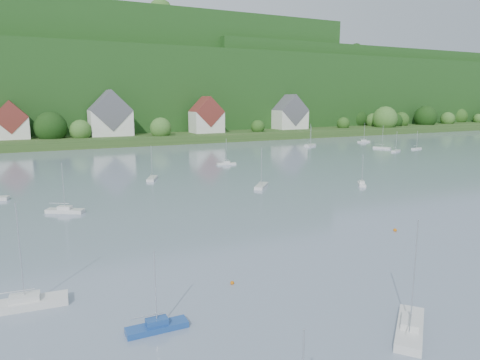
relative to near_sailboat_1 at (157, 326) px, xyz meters
name	(u,v)px	position (x,y,z in m)	size (l,w,h in m)	color
far_shore_strip	(94,137)	(16.88, 159.46, 1.11)	(600.00, 60.00, 3.00)	#294C1C
forested_ridge	(75,89)	(17.28, 228.03, 22.50)	(620.00, 181.22, 69.89)	#164215
village_building_1	(11,123)	(-13.12, 148.46, 8.36)	(12.00, 9.36, 14.00)	silver
village_building_2	(110,117)	(21.88, 147.46, 9.88)	(16.00, 11.44, 18.00)	silver
village_building_3	(206,118)	(61.88, 145.46, 9.04)	(13.00, 10.40, 15.50)	silver
village_building_4	(290,115)	(106.88, 149.46, 9.20)	(15.00, 10.40, 16.50)	silver
near_sailboat_1	(157,326)	(0.00, 0.00, 0.00)	(4.77, 1.38, 6.42)	navy
near_sailboat_3	(410,327)	(17.27, -8.80, 0.07)	(6.26, 5.70, 8.94)	silver
near_sailboat_6	(25,302)	(-9.14, 8.57, 0.08)	(6.99, 2.42, 9.26)	silver
mooring_buoy_2	(395,231)	(35.72, 10.91, -0.39)	(0.48, 0.48, 0.48)	#CD6306
mooring_buoy_3	(232,284)	(8.81, 5.17, -0.39)	(0.39, 0.39, 0.39)	#CD6306
far_sailboat_cluster	(179,165)	(27.47, 78.28, -0.02)	(190.23, 75.68, 8.71)	silver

